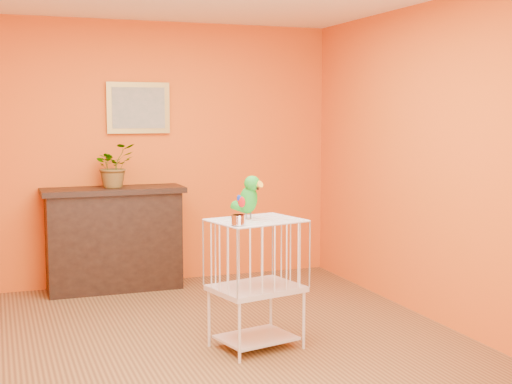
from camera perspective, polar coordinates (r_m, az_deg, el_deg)
name	(u,v)px	position (r m, az deg, el deg)	size (l,w,h in m)	color
ground	(202,351)	(5.26, -4.36, -12.56)	(4.50, 4.50, 0.00)	brown
room_shell	(200,130)	(4.97, -4.51, 4.98)	(4.50, 4.50, 4.50)	#DA5414
console_cabinet	(114,239)	(6.99, -11.30, -3.69)	(1.34, 0.48, 0.99)	black
potted_plant	(114,170)	(6.91, -11.31, 1.71)	(0.38, 0.42, 0.33)	#26722D
framed_picture	(138,108)	(7.13, -9.39, 6.66)	(0.62, 0.04, 0.50)	#A28639
birdcage	(256,282)	(5.18, 0.01, -7.20)	(0.70, 0.59, 0.94)	beige
feed_cup	(238,220)	(4.83, -1.42, -2.24)	(0.10, 0.10, 0.07)	silver
parrot	(249,197)	(5.11, -0.60, -0.38)	(0.20, 0.27, 0.32)	#59544C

